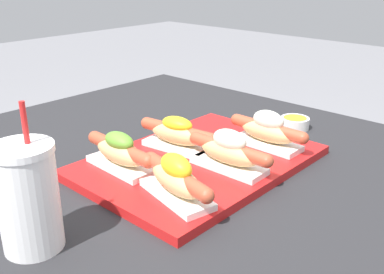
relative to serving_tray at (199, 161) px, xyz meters
name	(u,v)px	position (x,y,z in m)	size (l,w,h in m)	color
serving_tray	(199,161)	(0.00, 0.00, 0.00)	(0.48, 0.34, 0.02)	red
hot_dog_0	(176,179)	(-0.15, -0.08, 0.04)	(0.09, 0.19, 0.08)	white
hot_dog_1	(229,152)	(0.00, -0.08, 0.04)	(0.06, 0.19, 0.08)	white
hot_dog_2	(268,131)	(0.15, -0.07, 0.04)	(0.06, 0.19, 0.08)	white
hot_dog_3	(120,152)	(-0.14, 0.08, 0.04)	(0.07, 0.19, 0.07)	white
hot_dog_4	(177,134)	(0.00, 0.07, 0.04)	(0.08, 0.19, 0.07)	white
sauce_bowl	(295,122)	(0.33, -0.03, 0.01)	(0.07, 0.07, 0.03)	white
drink_cup	(28,198)	(-0.37, -0.01, 0.07)	(0.09, 0.09, 0.22)	white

